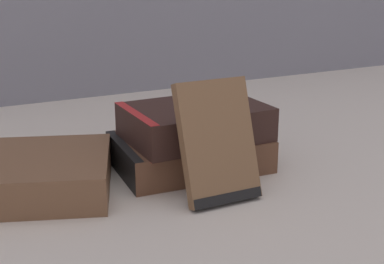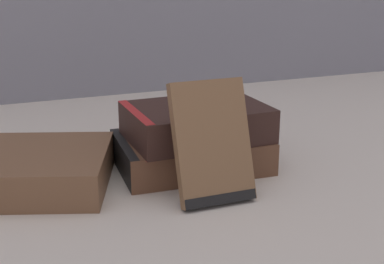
{
  "view_description": "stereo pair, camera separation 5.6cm",
  "coord_description": "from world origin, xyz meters",
  "views": [
    {
      "loc": [
        -0.32,
        -0.62,
        0.27
      ],
      "look_at": [
        -0.02,
        -0.02,
        0.06
      ],
      "focal_mm": 50.0,
      "sensor_mm": 36.0,
      "label": 1
    },
    {
      "loc": [
        -0.27,
        -0.64,
        0.27
      ],
      "look_at": [
        -0.02,
        -0.02,
        0.06
      ],
      "focal_mm": 50.0,
      "sensor_mm": 36.0,
      "label": 2
    }
  ],
  "objects": [
    {
      "name": "book_flat_top",
      "position": [
        -0.01,
        -0.0,
        0.07
      ],
      "size": [
        0.19,
        0.13,
        0.05
      ],
      "rotation": [
        0.0,
        0.0,
        0.02
      ],
      "color": "#331E19",
      "rests_on": "book_flat_bottom"
    },
    {
      "name": "book_side_left",
      "position": [
        -0.24,
        0.02,
        0.02
      ],
      "size": [
        0.26,
        0.23,
        0.05
      ],
      "rotation": [
        0.0,
        0.0,
        -0.34
      ],
      "color": "brown",
      "rests_on": "ground_plane"
    },
    {
      "name": "pocket_watch",
      "position": [
        0.01,
        -0.0,
        0.09
      ],
      "size": [
        0.05,
        0.06,
        0.01
      ],
      "color": "silver",
      "rests_on": "book_flat_top"
    },
    {
      "name": "reading_glasses",
      "position": [
        -0.05,
        0.16,
        0.0
      ],
      "size": [
        0.12,
        0.08,
        0.0
      ],
      "rotation": [
        0.0,
        0.0,
        -0.33
      ],
      "color": "#ADADB2",
      "rests_on": "ground_plane"
    },
    {
      "name": "book_flat_bottom",
      "position": [
        -0.02,
        0.01,
        0.02
      ],
      "size": [
        0.21,
        0.15,
        0.04
      ],
      "rotation": [
        0.0,
        0.0,
        -0.05
      ],
      "color": "brown",
      "rests_on": "ground_plane"
    },
    {
      "name": "book_leaning_front",
      "position": [
        -0.03,
        -0.1,
        0.07
      ],
      "size": [
        0.09,
        0.06,
        0.14
      ],
      "rotation": [
        -0.33,
        0.0,
        0.0
      ],
      "color": "brown",
      "rests_on": "ground_plane"
    },
    {
      "name": "ground_plane",
      "position": [
        0.0,
        0.0,
        0.0
      ],
      "size": [
        3.0,
        3.0,
        0.0
      ],
      "primitive_type": "plane",
      "color": "beige"
    }
  ]
}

